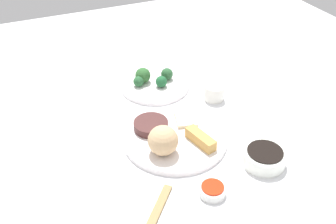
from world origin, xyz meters
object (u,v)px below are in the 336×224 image
teacup (214,92)px  broccoli_plate (155,85)px  sauce_ramekin_sweet_and_sour (212,190)px  chopsticks_pair (153,219)px  soy_sauce_bowl (264,158)px  main_plate (175,138)px

teacup → broccoli_plate: bearing=-44.3°
broccoli_plate → sauce_ramekin_sweet_and_sour: size_ratio=3.49×
sauce_ramekin_sweet_and_sour → chopsticks_pair: 0.16m
sauce_ramekin_sweet_and_sour → teacup: size_ratio=1.00×
soy_sauce_bowl → broccoli_plate: bearing=-75.8°
main_plate → teacup: size_ratio=4.43×
main_plate → broccoli_plate: size_ratio=1.26×
broccoli_plate → teacup: teacup is taller
broccoli_plate → chopsticks_pair: size_ratio=1.11×
broccoli_plate → chopsticks_pair: bearing=67.4°
sauce_ramekin_sweet_and_sour → chopsticks_pair: (0.16, 0.02, -0.01)m
broccoli_plate → soy_sauce_bowl: (-0.12, 0.47, 0.01)m
chopsticks_pair → sauce_ramekin_sweet_and_sour: bearing=-174.1°
teacup → chopsticks_pair: (0.37, 0.38, -0.02)m
soy_sauce_bowl → sauce_ramekin_sweet_and_sour: bearing=12.6°
broccoli_plate → teacup: bearing=135.7°
broccoli_plate → teacup: size_ratio=3.51×
main_plate → broccoli_plate: bearing=-101.0°
main_plate → teacup: bearing=-145.5°
soy_sauce_bowl → chopsticks_pair: (0.34, 0.06, -0.02)m
main_plate → sauce_ramekin_sweet_and_sour: size_ratio=4.42×
broccoli_plate → soy_sauce_bowl: bearing=104.2°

